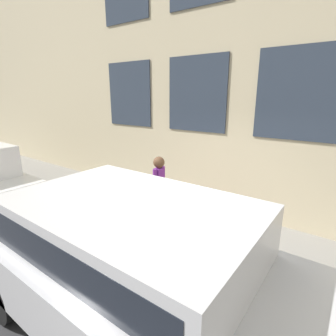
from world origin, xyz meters
TOP-DOWN VIEW (x-y plane):
  - ground_plane at (0.00, 0.00)m, footprint 80.00×80.00m
  - sidewalk at (1.13, 0.00)m, footprint 2.25×60.00m
  - building_facade at (2.40, 0.00)m, footprint 0.33×40.00m
  - fire_hydrant at (0.65, 0.49)m, footprint 0.34×0.45m
  - person at (0.85, 1.10)m, footprint 0.35×0.23m
  - parked_truck_silver_near at (-1.28, -0.13)m, footprint 2.01×4.47m

SIDE VIEW (x-z plane):
  - ground_plane at x=0.00m, z-range 0.00..0.00m
  - sidewalk at x=1.13m, z-range 0.00..0.16m
  - fire_hydrant at x=0.65m, z-range 0.18..1.05m
  - parked_truck_silver_near at x=-1.28m, z-range 0.14..1.86m
  - person at x=0.85m, z-range 0.31..1.78m
  - building_facade at x=2.40m, z-range 0.00..8.86m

